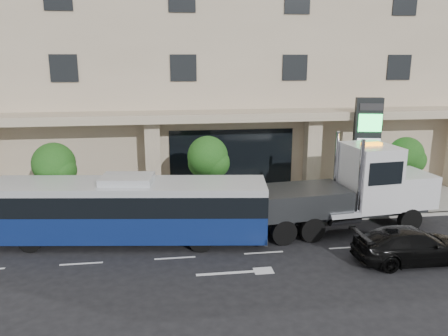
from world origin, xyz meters
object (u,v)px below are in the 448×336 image
(tow_truck, at_px, (351,191))
(black_sedan, at_px, (412,245))
(signage_pylon, at_px, (366,149))
(city_bus, at_px, (129,209))

(tow_truck, distance_m, black_sedan, 4.37)
(tow_truck, xyz_separation_m, black_sedan, (1.11, -4.04, -1.26))
(tow_truck, bearing_deg, black_sedan, -80.43)
(black_sedan, bearing_deg, signage_pylon, -11.17)
(city_bus, relative_size, tow_truck, 1.22)
(signage_pylon, bearing_deg, city_bus, -150.00)
(black_sedan, distance_m, signage_pylon, 8.70)
(tow_truck, bearing_deg, signage_pylon, 51.44)
(tow_truck, xyz_separation_m, signage_pylon, (2.66, 4.14, 1.28))
(city_bus, distance_m, signage_pylon, 14.55)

